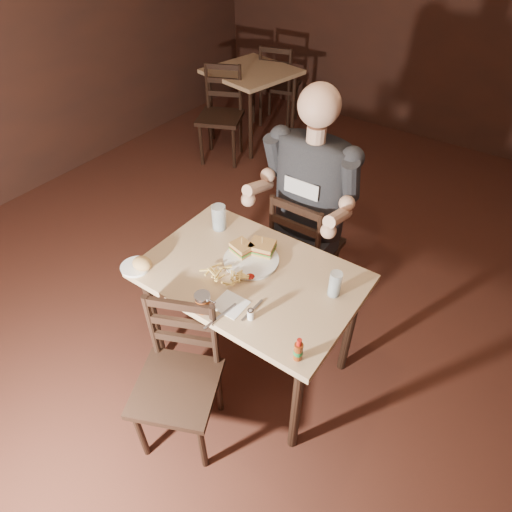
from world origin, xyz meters
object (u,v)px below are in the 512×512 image
Objects in this scene: dinner_plate at (251,261)px; glass_right at (335,284)px; main_table at (250,286)px; chair_far at (306,246)px; chair_near at (176,387)px; diner at (309,179)px; hot_sauce at (298,349)px; bg_chair_near at (220,117)px; side_plate at (136,267)px; syrup_dispenser at (203,302)px; bg_chair_far at (279,85)px; bg_table at (252,79)px; glass_left at (219,217)px.

dinner_plate is 0.46m from glass_right.
chair_far is at bearing 94.68° from main_table.
main_table is at bearing 93.97° from chair_far.
chair_near reaches higher than dinner_plate.
diner is 1.09m from hot_sauce.
bg_chair_near is 3.16m from hot_sauce.
diner is at bearing 66.58° from chair_near.
side_plate is at bearing -148.52° from main_table.
bg_chair_near is at bearing 132.48° from main_table.
bg_chair_near reaches higher than glass_right.
chair_near is at bearing -79.96° from bg_chair_near.
main_table is at bearing 61.57° from chair_near.
diner is at bearing 91.08° from syrup_dispenser.
bg_chair_far reaches higher than main_table.
bg_table is at bearing -46.70° from chair_far.
hot_sauce is 1.27× the size of syrup_dispenser.
glass_right reaches higher than bg_table.
side_plate is (-0.47, 0.01, -0.04)m from syrup_dispenser.
bg_chair_far is at bearing 116.39° from glass_left.
glass_right reaches higher than hot_sauce.
syrup_dispenser is (0.02, -0.98, -0.16)m from diner.
bg_chair_far is at bearing 123.73° from hot_sauce.
main_table is 3.03m from bg_table.
chair_far is at bearing 66.49° from side_plate.
syrup_dispenser reaches higher than main_table.
syrup_dispenser is at bearing 102.03° from bg_chair_far.
glass_left is (-0.31, 0.13, 0.07)m from dinner_plate.
bg_table is at bearing 74.74° from bg_chair_far.
syrup_dispenser is at bearing -177.61° from hot_sauce.
side_plate is (-0.91, -0.42, -0.06)m from glass_right.
bg_table is at bearing 95.38° from chair_near.
hot_sauce is at bearing -51.34° from bg_table.
glass_left is (1.40, -2.27, 0.16)m from bg_table.
syrup_dispenser is at bearing -96.33° from main_table.
main_table is 1.26× the size of chair_far.
chair_near is (-0.04, -0.56, -0.25)m from main_table.
syrup_dispenser is (-0.49, -0.02, -0.01)m from hot_sauce.
glass_left is (-0.30, -0.45, -0.13)m from diner.
syrup_dispenser is (1.72, -2.79, 0.14)m from bg_table.
glass_left is (-0.30, -0.51, 0.41)m from chair_far.
main_table is 0.60m from side_plate.
bg_chair_near is at bearing 127.36° from syrup_dispenser.
glass_left is 1.19× the size of hot_sauce.
glass_left is 0.96m from hot_sauce.
chair_far reaches higher than main_table.
glass_left reaches higher than main_table.
hot_sauce is at bearing 2.17° from syrup_dispenser.
glass_left is 0.77m from glass_right.
syrup_dispenser is at bearing -1.63° from side_plate.
dinner_plate is 0.59m from side_plate.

